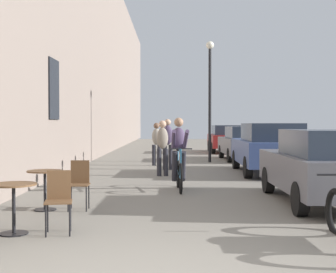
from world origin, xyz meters
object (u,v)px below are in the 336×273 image
cafe_table_near (14,198)px  street_lamp (210,86)px  pedestrian_far (157,142)px  parked_car_fourth (226,138)px  parked_car_second (269,148)px  parked_car_third (244,143)px  pedestrian_mid (168,141)px  parked_car_nearest (323,165)px  pedestrian_near (163,145)px  cafe_chair_near_toward_street (59,197)px  cafe_chair_mid_toward_street (79,181)px  cafe_table_mid (45,181)px  cyclist_on_bicycle (179,156)px

cafe_table_near → street_lamp: (3.82, 12.61, 2.59)m
pedestrian_far → street_lamp: (2.12, 1.59, 2.21)m
pedestrian_far → parked_car_fourth: size_ratio=0.38×
cafe_table_near → parked_car_second: size_ratio=0.16×
street_lamp → parked_car_third: 2.97m
pedestrian_mid → parked_car_nearest: bearing=-66.0°
pedestrian_near → pedestrian_far: bearing=94.6°
pedestrian_near → street_lamp: street_lamp is taller
cafe_chair_near_toward_street → pedestrian_near: (1.36, 7.41, 0.42)m
cafe_chair_mid_toward_street → street_lamp: (3.27, 10.67, 2.59)m
cafe_chair_mid_toward_street → cafe_table_mid: bearing=-172.9°
pedestrian_near → pedestrian_mid: bearing=85.8°
cyclist_on_bicycle → parked_car_nearest: (2.77, -2.01, -0.06)m
parked_car_third → parked_car_fourth: parked_car_fourth is taller
cafe_chair_near_toward_street → parked_car_second: (4.68, 8.12, 0.30)m
cafe_table_mid → cyclist_on_bicycle: 3.67m
cafe_table_mid → parked_car_nearest: parked_car_nearest is taller
pedestrian_near → pedestrian_mid: size_ratio=0.96×
pedestrian_far → parked_car_second: bearing=-38.2°
cafe_chair_near_toward_street → parked_car_second: size_ratio=0.20×
cafe_table_near → pedestrian_mid: (2.13, 9.45, 0.45)m
cafe_table_near → pedestrian_mid: 9.70m
cafe_chair_mid_toward_street → pedestrian_far: (1.15, 9.08, 0.38)m
pedestrian_mid → parked_car_nearest: pedestrian_mid is taller
cafe_chair_near_toward_street → cafe_chair_mid_toward_street: 1.87m
cafe_chair_near_toward_street → parked_car_fourth: bearing=76.4°
cafe_chair_mid_toward_street → parked_car_nearest: parked_car_nearest is taller
cafe_table_near → parked_car_second: (5.30, 8.20, 0.30)m
cafe_table_near → parked_car_third: bearing=68.5°
parked_car_second → parked_car_nearest: bearing=-91.1°
cafe_chair_mid_toward_street → parked_car_third: bearing=67.6°
cafe_table_mid → cyclist_on_bicycle: size_ratio=0.41×
pedestrian_far → street_lamp: street_lamp is taller
cafe_chair_mid_toward_street → pedestrian_near: pedestrian_near is taller
parked_car_second → parked_car_third: size_ratio=1.09×
pedestrian_near → parked_car_fourth: pedestrian_near is taller
street_lamp → parked_car_second: bearing=-71.5°
cyclist_on_bicycle → pedestrian_mid: bearing=93.5°
cafe_chair_mid_toward_street → pedestrian_mid: bearing=78.2°
pedestrian_mid → parked_car_fourth: (3.12, 9.65, -0.21)m
parked_car_second → cafe_table_mid: bearing=-130.3°
cyclist_on_bicycle → cafe_table_mid: bearing=-132.6°
pedestrian_mid → parked_car_fourth: 10.15m
street_lamp → parked_car_third: size_ratio=1.20×
cafe_table_near → cafe_chair_mid_toward_street: 2.03m
cyclist_on_bicycle → parked_car_fourth: 14.81m
pedestrian_near → street_lamp: bearing=70.3°
cyclist_on_bicycle → pedestrian_far: bearing=96.4°
cyclist_on_bicycle → parked_car_second: (2.88, 3.63, 0.01)m
cafe_chair_near_toward_street → cafe_chair_mid_toward_street: bearing=92.0°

